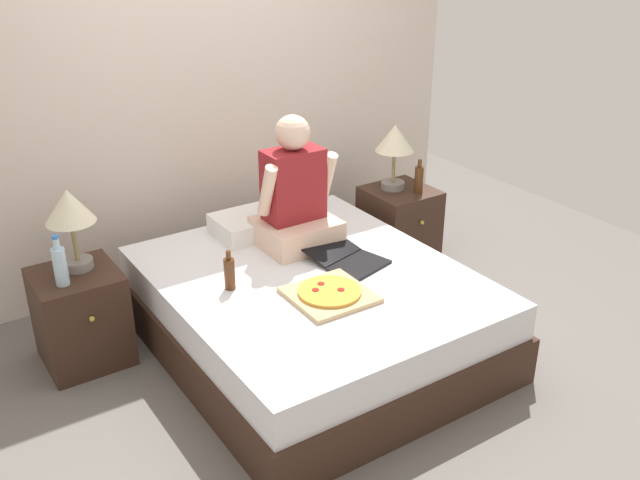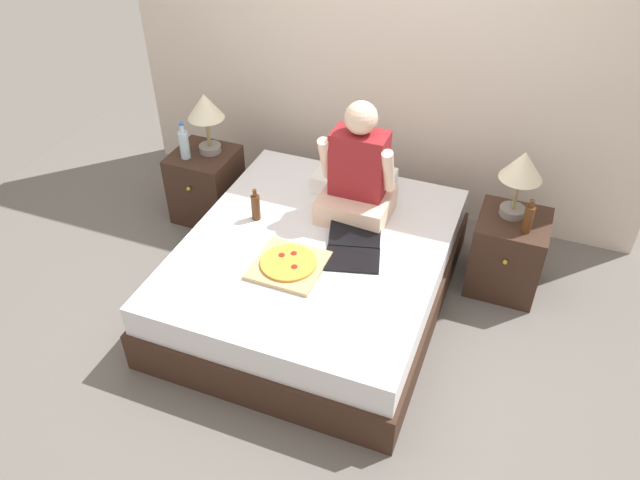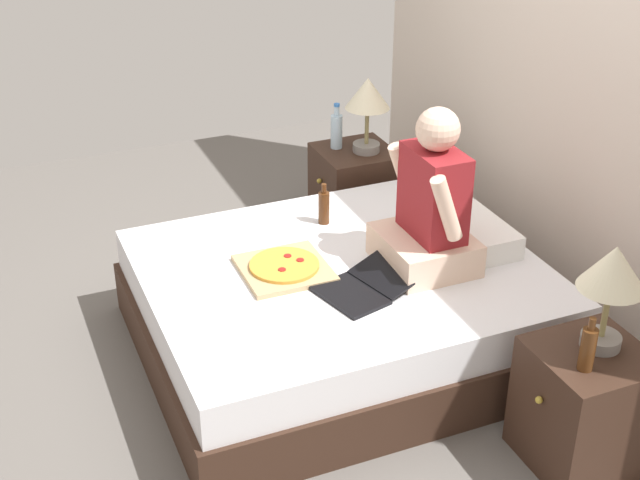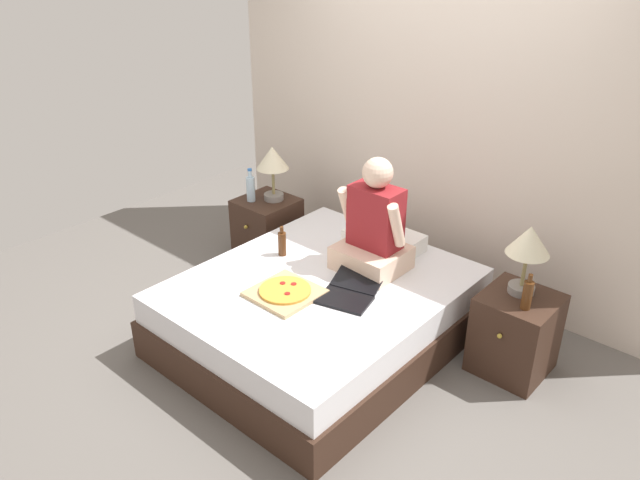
% 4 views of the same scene
% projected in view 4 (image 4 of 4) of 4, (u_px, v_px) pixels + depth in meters
% --- Properties ---
extents(ground_plane, '(5.86, 5.86, 0.00)m').
position_uv_depth(ground_plane, '(320.00, 340.00, 4.28)').
color(ground_plane, '#66605B').
extents(wall_back, '(3.86, 0.12, 2.50)m').
position_uv_depth(wall_back, '(437.00, 122.00, 4.58)').
color(wall_back, beige).
rests_on(wall_back, ground).
extents(bed, '(1.59, 1.88, 0.47)m').
position_uv_depth(bed, '(320.00, 312.00, 4.18)').
color(bed, '#382319').
rests_on(bed, ground).
extents(nightstand_left, '(0.44, 0.47, 0.53)m').
position_uv_depth(nightstand_left, '(267.00, 229.00, 5.21)').
color(nightstand_left, '#382319').
rests_on(nightstand_left, ground).
extents(lamp_on_left_nightstand, '(0.26, 0.26, 0.45)m').
position_uv_depth(lamp_on_left_nightstand, '(273.00, 162.00, 4.95)').
color(lamp_on_left_nightstand, gray).
rests_on(lamp_on_left_nightstand, nightstand_left).
extents(water_bottle, '(0.07, 0.07, 0.28)m').
position_uv_depth(water_bottle, '(251.00, 188.00, 5.02)').
color(water_bottle, silver).
rests_on(water_bottle, nightstand_left).
extents(nightstand_right, '(0.44, 0.47, 0.53)m').
position_uv_depth(nightstand_right, '(515.00, 333.00, 3.90)').
color(nightstand_right, '#382319').
rests_on(nightstand_right, ground).
extents(lamp_on_right_nightstand, '(0.26, 0.26, 0.45)m').
position_uv_depth(lamp_on_right_nightstand, '(529.00, 245.00, 3.68)').
color(lamp_on_right_nightstand, gray).
rests_on(lamp_on_right_nightstand, nightstand_right).
extents(beer_bottle, '(0.06, 0.06, 0.23)m').
position_uv_depth(beer_bottle, '(527.00, 294.00, 3.62)').
color(beer_bottle, '#512D14').
rests_on(beer_bottle, nightstand_right).
extents(pillow, '(0.52, 0.34, 0.12)m').
position_uv_depth(pillow, '(384.00, 240.00, 4.47)').
color(pillow, white).
rests_on(pillow, bed).
extents(person_seated, '(0.47, 0.40, 0.78)m').
position_uv_depth(person_seated, '(374.00, 229.00, 4.11)').
color(person_seated, beige).
rests_on(person_seated, bed).
extents(laptop, '(0.41, 0.48, 0.07)m').
position_uv_depth(laptop, '(349.00, 293.00, 3.91)').
color(laptop, black).
rests_on(laptop, bed).
extents(pizza_box, '(0.40, 0.40, 0.05)m').
position_uv_depth(pizza_box, '(285.00, 292.00, 3.92)').
color(pizza_box, tan).
rests_on(pizza_box, bed).
extents(beer_bottle_on_bed, '(0.06, 0.06, 0.22)m').
position_uv_depth(beer_bottle_on_bed, '(282.00, 243.00, 4.36)').
color(beer_bottle_on_bed, '#4C2811').
rests_on(beer_bottle_on_bed, bed).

